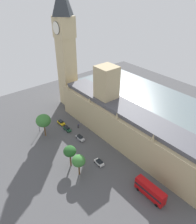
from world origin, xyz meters
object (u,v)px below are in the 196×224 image
object	(u,v)px
car_white_leading	(99,162)
parliament_building	(125,123)
car_dark_green_kerbside	(67,129)
double_decker_bus_opposite_hall	(150,191)
clock_tower	(65,46)
plane_tree_trailing	(70,151)
pedestrian_corner	(78,125)
plane_tree_midblock	(43,121)
plane_tree_under_trees	(79,161)
pedestrian_by_river_gate	(78,127)
car_silver_far_end	(80,138)
street_lamp_slot_10	(38,122)
car_yellow_cab_near_tower	(61,122)

from	to	relation	value
car_white_leading	parliament_building	bearing A→B (deg)	16.45
car_dark_green_kerbside	double_decker_bus_opposite_hall	size ratio (longest dim) A/B	0.43
clock_tower	car_dark_green_kerbside	distance (m)	39.52
parliament_building	plane_tree_trailing	xyz separation A→B (m)	(25.57, -1.61, -1.54)
pedestrian_corner	plane_tree_midblock	distance (m)	16.68
car_dark_green_kerbside	plane_tree_midblock	world-z (taller)	plane_tree_midblock
double_decker_bus_opposite_hall	plane_tree_midblock	xyz separation A→B (m)	(10.43, -48.31, 5.11)
double_decker_bus_opposite_hall	pedestrian_corner	distance (m)	45.07
clock_tower	plane_tree_under_trees	bearing A→B (deg)	60.79
pedestrian_corner	plane_tree_trailing	distance (m)	24.98
car_dark_green_kerbside	pedestrian_by_river_gate	world-z (taller)	car_dark_green_kerbside
pedestrian_by_river_gate	double_decker_bus_opposite_hall	bearing A→B (deg)	63.85
car_dark_green_kerbside	car_silver_far_end	distance (m)	8.96
car_dark_green_kerbside	car_silver_far_end	world-z (taller)	same
pedestrian_corner	plane_tree_midblock	xyz separation A→B (m)	(14.73, -3.48, 6.99)
car_dark_green_kerbside	car_white_leading	bearing A→B (deg)	86.47
double_decker_bus_opposite_hall	street_lamp_slot_10	size ratio (longest dim) A/B	1.50
pedestrian_by_river_gate	car_dark_green_kerbside	bearing A→B (deg)	-39.09
car_yellow_cab_near_tower	pedestrian_by_river_gate	world-z (taller)	car_yellow_cab_near_tower
car_yellow_cab_near_tower	car_white_leading	world-z (taller)	same
car_yellow_cab_near_tower	plane_tree_trailing	world-z (taller)	plane_tree_trailing
car_silver_far_end	pedestrian_by_river_gate	bearing A→B (deg)	-117.72
car_dark_green_kerbside	pedestrian_corner	bearing A→B (deg)	172.37
parliament_building	double_decker_bus_opposite_hall	bearing A→B (deg)	60.80
plane_tree_midblock	plane_tree_under_trees	bearing A→B (deg)	87.47
car_silver_far_end	plane_tree_midblock	world-z (taller)	plane_tree_midblock
clock_tower	double_decker_bus_opposite_hall	distance (m)	73.79
clock_tower	plane_tree_under_trees	xyz separation A→B (m)	(25.47, 45.56, -24.65)
car_dark_green_kerbside	car_white_leading	distance (m)	25.20
car_dark_green_kerbside	street_lamp_slot_10	world-z (taller)	street_lamp_slot_10
plane_tree_midblock	street_lamp_slot_10	size ratio (longest dim) A/B	1.49
plane_tree_midblock	street_lamp_slot_10	bearing A→B (deg)	-82.44
pedestrian_by_river_gate	parliament_building	bearing A→B (deg)	96.60
car_silver_far_end	pedestrian_by_river_gate	xyz separation A→B (m)	(-4.11, -7.37, -0.20)
parliament_building	car_white_leading	xyz separation A→B (m)	(17.22, 4.34, -7.35)
car_dark_green_kerbside	double_decker_bus_opposite_hall	distance (m)	45.74
car_white_leading	street_lamp_slot_10	distance (m)	33.29
car_silver_far_end	plane_tree_trailing	xyz separation A→B (m)	(11.29, 10.23, 5.81)
plane_tree_under_trees	street_lamp_slot_10	distance (m)	31.53
double_decker_bus_opposite_hall	plane_tree_midblock	size ratio (longest dim) A/B	1.01
plane_tree_midblock	plane_tree_trailing	bearing A→B (deg)	86.83
car_dark_green_kerbside	plane_tree_trailing	world-z (taller)	plane_tree_trailing
parliament_building	plane_tree_trailing	size ratio (longest dim) A/B	8.50
plane_tree_trailing	plane_tree_under_trees	world-z (taller)	plane_tree_trailing
car_dark_green_kerbside	plane_tree_under_trees	size ratio (longest dim) A/B	0.56
car_white_leading	car_dark_green_kerbside	bearing A→B (deg)	87.28
car_white_leading	plane_tree_midblock	xyz separation A→B (m)	(7.14, -27.72, 6.86)
plane_tree_trailing	street_lamp_slot_10	bearing A→B (deg)	-91.36
street_lamp_slot_10	car_dark_green_kerbside	bearing A→B (deg)	144.69
car_yellow_cab_near_tower	car_dark_green_kerbside	world-z (taller)	same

